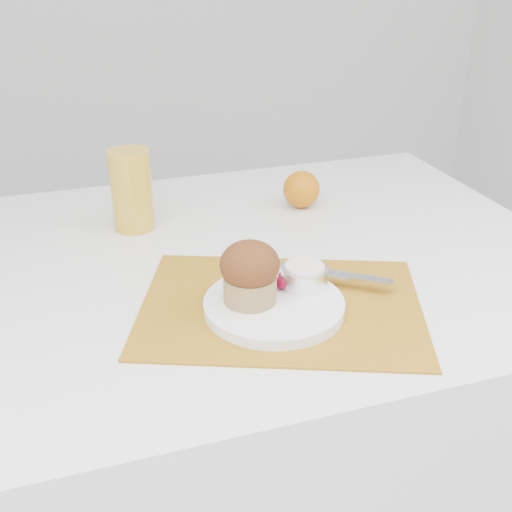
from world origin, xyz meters
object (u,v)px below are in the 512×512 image
object	(u,v)px
plate	(274,306)
muffin	(250,272)
orange	(301,189)
juice_glass	(132,190)
table	(214,438)

from	to	relation	value
plate	muffin	bearing A→B (deg)	159.24
plate	muffin	distance (m)	0.06
orange	juice_glass	bearing A→B (deg)	179.88
orange	muffin	size ratio (longest dim) A/B	0.77
juice_glass	orange	bearing A→B (deg)	-0.12
juice_glass	plate	bearing A→B (deg)	-67.92
table	muffin	distance (m)	0.47
table	muffin	world-z (taller)	muffin
plate	juice_glass	distance (m)	0.38
plate	orange	size ratio (longest dim) A/B	2.79
orange	muffin	bearing A→B (deg)	-122.15
plate	juice_glass	world-z (taller)	juice_glass
plate	orange	bearing A→B (deg)	62.67
juice_glass	muffin	bearing A→B (deg)	-71.90
muffin	table	bearing A→B (deg)	96.36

